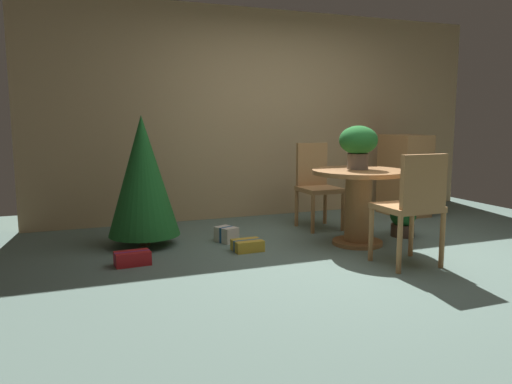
{
  "coord_description": "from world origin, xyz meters",
  "views": [
    {
      "loc": [
        -2.56,
        -3.86,
        1.26
      ],
      "look_at": [
        -0.98,
        0.14,
        0.63
      ],
      "focal_mm": 35.54,
      "sensor_mm": 36.0,
      "label": 1
    }
  ],
  "objects_px": {
    "round_dining_table": "(359,197)",
    "holiday_tree": "(143,176)",
    "gift_box_cream": "(226,234)",
    "gift_box_red": "(133,258)",
    "wooden_chair_near": "(413,202)",
    "gift_box_gold": "(247,245)",
    "potted_plant": "(403,219)",
    "wooden_chair_far": "(316,182)",
    "wooden_cabinet": "(404,175)",
    "flower_vase": "(358,143)"
  },
  "relations": [
    {
      "from": "wooden_chair_far",
      "to": "wooden_chair_near",
      "type": "distance_m",
      "value": 1.71
    },
    {
      "from": "potted_plant",
      "to": "gift_box_gold",
      "type": "bearing_deg",
      "value": 178.6
    },
    {
      "from": "wooden_chair_near",
      "to": "gift_box_red",
      "type": "bearing_deg",
      "value": 157.49
    },
    {
      "from": "round_dining_table",
      "to": "gift_box_gold",
      "type": "distance_m",
      "value": 1.2
    },
    {
      "from": "gift_box_gold",
      "to": "gift_box_cream",
      "type": "distance_m",
      "value": 0.42
    },
    {
      "from": "gift_box_gold",
      "to": "potted_plant",
      "type": "height_order",
      "value": "potted_plant"
    },
    {
      "from": "round_dining_table",
      "to": "holiday_tree",
      "type": "relative_size",
      "value": 0.72
    },
    {
      "from": "gift_box_red",
      "to": "wooden_cabinet",
      "type": "distance_m",
      "value": 3.82
    },
    {
      "from": "flower_vase",
      "to": "holiday_tree",
      "type": "xyz_separation_m",
      "value": [
        -2.02,
        0.67,
        -0.32
      ]
    },
    {
      "from": "gift_box_gold",
      "to": "wooden_cabinet",
      "type": "height_order",
      "value": "wooden_cabinet"
    },
    {
      "from": "gift_box_gold",
      "to": "potted_plant",
      "type": "relative_size",
      "value": 0.74
    },
    {
      "from": "wooden_chair_far",
      "to": "gift_box_gold",
      "type": "relative_size",
      "value": 3.45
    },
    {
      "from": "gift_box_gold",
      "to": "gift_box_cream",
      "type": "relative_size",
      "value": 1.08
    },
    {
      "from": "wooden_chair_near",
      "to": "wooden_cabinet",
      "type": "relative_size",
      "value": 0.93
    },
    {
      "from": "flower_vase",
      "to": "gift_box_gold",
      "type": "bearing_deg",
      "value": 175.65
    },
    {
      "from": "round_dining_table",
      "to": "gift_box_red",
      "type": "distance_m",
      "value": 2.25
    },
    {
      "from": "gift_box_cream",
      "to": "flower_vase",
      "type": "bearing_deg",
      "value": -22.18
    },
    {
      "from": "potted_plant",
      "to": "gift_box_cream",
      "type": "bearing_deg",
      "value": 166.14
    },
    {
      "from": "wooden_chair_near",
      "to": "gift_box_red",
      "type": "height_order",
      "value": "wooden_chair_near"
    },
    {
      "from": "holiday_tree",
      "to": "gift_box_red",
      "type": "relative_size",
      "value": 4.2
    },
    {
      "from": "wooden_chair_far",
      "to": "potted_plant",
      "type": "relative_size",
      "value": 2.57
    },
    {
      "from": "gift_box_red",
      "to": "wooden_cabinet",
      "type": "relative_size",
      "value": 0.29
    },
    {
      "from": "wooden_chair_far",
      "to": "potted_plant",
      "type": "xyz_separation_m",
      "value": [
        0.64,
        -0.76,
        -0.34
      ]
    },
    {
      "from": "round_dining_table",
      "to": "gift_box_cream",
      "type": "xyz_separation_m",
      "value": [
        -1.19,
        0.58,
        -0.4
      ]
    },
    {
      "from": "wooden_chair_far",
      "to": "gift_box_red",
      "type": "distance_m",
      "value": 2.39
    },
    {
      "from": "wooden_chair_near",
      "to": "flower_vase",
      "type": "bearing_deg",
      "value": 88.23
    },
    {
      "from": "wooden_chair_far",
      "to": "wooden_chair_near",
      "type": "bearing_deg",
      "value": -90.0
    },
    {
      "from": "wooden_chair_near",
      "to": "gift_box_red",
      "type": "distance_m",
      "value": 2.44
    },
    {
      "from": "holiday_tree",
      "to": "gift_box_cream",
      "type": "height_order",
      "value": "holiday_tree"
    },
    {
      "from": "potted_plant",
      "to": "wooden_cabinet",
      "type": "bearing_deg",
      "value": 52.19
    },
    {
      "from": "wooden_chair_near",
      "to": "wooden_cabinet",
      "type": "distance_m",
      "value": 2.45
    },
    {
      "from": "gift_box_cream",
      "to": "wooden_chair_far",
      "type": "bearing_deg",
      "value": 14.44
    },
    {
      "from": "gift_box_cream",
      "to": "wooden_cabinet",
      "type": "distance_m",
      "value": 2.73
    },
    {
      "from": "round_dining_table",
      "to": "potted_plant",
      "type": "height_order",
      "value": "round_dining_table"
    },
    {
      "from": "wooden_chair_far",
      "to": "gift_box_cream",
      "type": "relative_size",
      "value": 3.72
    },
    {
      "from": "round_dining_table",
      "to": "holiday_tree",
      "type": "xyz_separation_m",
      "value": [
        -1.99,
        0.75,
        0.22
      ]
    },
    {
      "from": "wooden_chair_far",
      "to": "wooden_cabinet",
      "type": "distance_m",
      "value": 1.46
    },
    {
      "from": "flower_vase",
      "to": "holiday_tree",
      "type": "bearing_deg",
      "value": 161.72
    },
    {
      "from": "gift_box_red",
      "to": "wooden_chair_near",
      "type": "bearing_deg",
      "value": -22.51
    },
    {
      "from": "holiday_tree",
      "to": "potted_plant",
      "type": "xyz_separation_m",
      "value": [
        2.64,
        -0.62,
        -0.5
      ]
    },
    {
      "from": "flower_vase",
      "to": "gift_box_red",
      "type": "bearing_deg",
      "value": 179.91
    },
    {
      "from": "gift_box_cream",
      "to": "gift_box_red",
      "type": "distance_m",
      "value": 1.13
    },
    {
      "from": "round_dining_table",
      "to": "gift_box_cream",
      "type": "height_order",
      "value": "round_dining_table"
    },
    {
      "from": "gift_box_cream",
      "to": "potted_plant",
      "type": "bearing_deg",
      "value": -13.86
    },
    {
      "from": "flower_vase",
      "to": "gift_box_red",
      "type": "distance_m",
      "value": 2.43
    },
    {
      "from": "wooden_chair_near",
      "to": "potted_plant",
      "type": "height_order",
      "value": "wooden_chair_near"
    },
    {
      "from": "flower_vase",
      "to": "gift_box_cream",
      "type": "height_order",
      "value": "flower_vase"
    },
    {
      "from": "wooden_chair_near",
      "to": "potted_plant",
      "type": "xyz_separation_m",
      "value": [
        0.64,
        0.95,
        -0.36
      ]
    },
    {
      "from": "holiday_tree",
      "to": "gift_box_cream",
      "type": "bearing_deg",
      "value": -11.99
    },
    {
      "from": "holiday_tree",
      "to": "potted_plant",
      "type": "relative_size",
      "value": 3.41
    }
  ]
}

